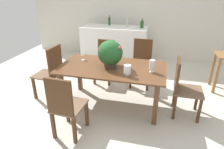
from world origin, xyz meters
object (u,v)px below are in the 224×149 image
Objects in this scene: chair_far_right at (142,60)px; flower_centerpiece at (110,53)px; crystal_vase_center_near at (127,70)px; crystal_vase_left at (152,65)px; kitchen_counter at (114,45)px; chair_near_left at (65,105)px; wine_bottle_amber at (109,21)px; wine_glass at (83,54)px; wine_bottle_clear at (127,22)px; wine_bottle_dark at (142,24)px; chair_far_left at (105,59)px; chair_head_end at (52,70)px; chair_foot_end at (182,85)px; dining_table at (112,72)px.

chair_far_right is 2.15× the size of flower_centerpiece.
crystal_vase_left is at bearing 32.89° from crystal_vase_center_near.
crystal_vase_left is at bearing -62.86° from kitchen_counter.
chair_near_left is 3.44m from wine_bottle_amber.
flower_centerpiece reaches higher than wine_glass.
chair_near_left reaches higher than crystal_vase_left.
flower_centerpiece is 1.56× the size of wine_bottle_clear.
wine_bottle_clear reaches higher than wine_glass.
kitchen_counter is 0.94m from wine_bottle_dark.
wine_bottle_clear is at bearing 113.46° from chair_far_right.
flower_centerpiece is at bearing -18.17° from wine_glass.
chair_far_left is 1.55m from wine_bottle_amber.
chair_far_left is 4.46× the size of crystal_vase_left.
chair_far_right is at bearing 126.48° from chair_head_end.
crystal_vase_center_near is (0.35, -0.30, -0.13)m from flower_centerpiece.
flower_centerpiece is at bearing 91.26° from chair_foot_end.
chair_far_left is at bearing 75.74° from wine_glass.
wine_glass is at bearing -104.53° from chair_far_left.
wine_bottle_dark is (-0.16, 1.21, 0.55)m from chair_far_right.
wine_bottle_dark is at bearing -97.93° from chair_near_left.
wine_bottle_clear reaches higher than chair_head_end.
chair_far_left is at bearing -100.34° from wine_bottle_clear.
wine_bottle_amber is at bearing 110.30° from crystal_vase_center_near.
wine_glass is at bearing 113.87° from chair_head_end.
wine_bottle_dark reaches higher than chair_far_right.
wine_bottle_amber is (-0.19, 0.20, 0.60)m from kitchen_counter.
chair_head_end is 1.88m from crystal_vase_left.
chair_near_left is 3.35× the size of wine_bottle_clear.
chair_far_right is 0.55× the size of kitchen_counter.
dining_table is 3.97× the size of flower_centerpiece.
wine_bottle_dark reaches higher than chair_head_end.
chair_head_end reaches higher than chair_far_right.
chair_far_left is 3.46× the size of wine_bottle_amber.
wine_bottle_dark is at bearing 82.69° from flower_centerpiece.
wine_bottle_clear is (0.25, 3.32, 0.57)m from chair_near_left.
crystal_vase_left reaches higher than chair_far_left.
chair_foot_end is at bearing -51.86° from chair_far_right.
crystal_vase_left is (0.70, -0.07, -0.11)m from flower_centerpiece.
chair_far_left is at bearing -86.36° from kitchen_counter.
wine_bottle_clear is 0.43m from wine_bottle_dark.
wine_glass is (-0.61, 0.19, 0.22)m from dining_table.
chair_head_end is 5.86× the size of crystal_vase_center_near.
chair_head_end is (-1.18, -0.01, -0.08)m from dining_table.
crystal_vase_left is at bearing 99.07° from chair_foot_end.
chair_near_left is 4.76× the size of crystal_vase_left.
flower_centerpiece is (-1.22, 0.00, 0.44)m from chair_foot_end.
kitchen_counter is at bearing 86.47° from wine_glass.
chair_far_right is at bearing -82.46° from wine_bottle_dark.
wine_bottle_clear reaches higher than chair_far_left.
chair_far_right is at bearing 39.42° from chair_foot_end.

